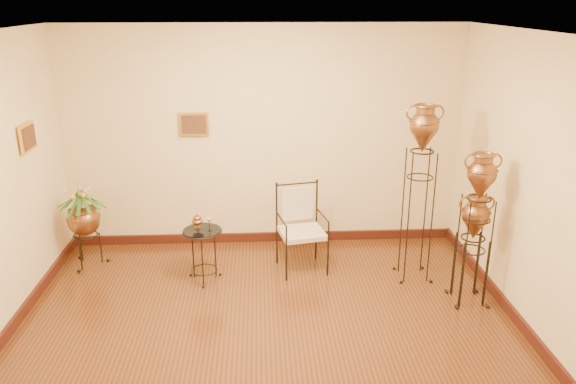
{
  "coord_description": "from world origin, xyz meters",
  "views": [
    {
      "loc": [
        -0.05,
        -4.38,
        3.08
      ],
      "look_at": [
        0.25,
        1.3,
        1.1
      ],
      "focal_mm": 35.0,
      "sensor_mm": 36.0,
      "label": 1
    }
  ],
  "objects_px": {
    "amphora_mid": "(475,229)",
    "amphora_tall": "(419,192)",
    "side_table": "(203,254)",
    "armchair": "(302,229)",
    "planter_urn": "(83,216)"
  },
  "relations": [
    {
      "from": "amphora_mid",
      "to": "amphora_tall",
      "type": "bearing_deg",
      "value": 127.08
    },
    {
      "from": "amphora_tall",
      "to": "side_table",
      "type": "distance_m",
      "value": 2.52
    },
    {
      "from": "armchair",
      "to": "side_table",
      "type": "distance_m",
      "value": 1.17
    },
    {
      "from": "armchair",
      "to": "side_table",
      "type": "xyz_separation_m",
      "value": [
        -1.14,
        -0.21,
        -0.19
      ]
    },
    {
      "from": "amphora_tall",
      "to": "amphora_mid",
      "type": "distance_m",
      "value": 0.76
    },
    {
      "from": "amphora_tall",
      "to": "planter_urn",
      "type": "distance_m",
      "value": 3.91
    },
    {
      "from": "planter_urn",
      "to": "side_table",
      "type": "relative_size",
      "value": 1.42
    },
    {
      "from": "amphora_mid",
      "to": "armchair",
      "type": "relative_size",
      "value": 1.62
    },
    {
      "from": "armchair",
      "to": "planter_urn",
      "type": "bearing_deg",
      "value": 162.39
    },
    {
      "from": "amphora_mid",
      "to": "planter_urn",
      "type": "relative_size",
      "value": 1.48
    },
    {
      "from": "side_table",
      "to": "planter_urn",
      "type": "bearing_deg",
      "value": 161.63
    },
    {
      "from": "amphora_mid",
      "to": "side_table",
      "type": "height_order",
      "value": "amphora_mid"
    },
    {
      "from": "amphora_tall",
      "to": "armchair",
      "type": "relative_size",
      "value": 1.99
    },
    {
      "from": "armchair",
      "to": "amphora_tall",
      "type": "bearing_deg",
      "value": -22.66
    },
    {
      "from": "planter_urn",
      "to": "side_table",
      "type": "height_order",
      "value": "planter_urn"
    }
  ]
}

